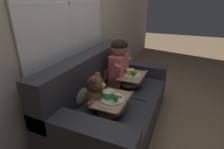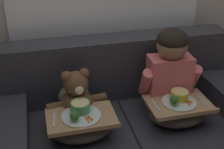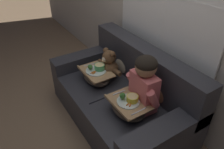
% 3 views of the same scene
% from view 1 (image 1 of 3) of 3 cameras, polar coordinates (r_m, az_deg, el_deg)
% --- Properties ---
extents(ground_plane, '(14.00, 14.00, 0.00)m').
position_cam_1_polar(ground_plane, '(2.31, 1.18, -15.62)').
color(ground_plane, '#8E7051').
extents(wall_back_with_window, '(8.00, 0.08, 2.60)m').
position_cam_1_polar(wall_back_with_window, '(2.11, -14.68, 18.56)').
color(wall_back_with_window, '#BCB2A3').
rests_on(wall_back_with_window, ground_plane).
extents(couch, '(1.74, 0.95, 0.87)m').
position_cam_1_polar(couch, '(2.16, -0.50, -8.69)').
color(couch, '#2D2D33').
rests_on(couch, ground_plane).
extents(throw_pillow_behind_child, '(0.34, 0.16, 0.35)m').
position_cam_1_polar(throw_pillow_behind_child, '(2.39, -2.29, 1.56)').
color(throw_pillow_behind_child, '#B2754C').
rests_on(throw_pillow_behind_child, couch).
extents(throw_pillow_behind_teddy, '(0.32, 0.15, 0.33)m').
position_cam_1_polar(throw_pillow_behind_teddy, '(1.88, -10.83, -5.09)').
color(throw_pillow_behind_teddy, '#C1B293').
rests_on(throw_pillow_behind_teddy, couch).
extents(child_figure, '(0.43, 0.21, 0.59)m').
position_cam_1_polar(child_figure, '(2.26, 2.39, 4.71)').
color(child_figure, '#DB6666').
rests_on(child_figure, couch).
extents(teddy_bear, '(0.41, 0.29, 0.38)m').
position_cam_1_polar(teddy_bear, '(1.78, -5.13, -6.42)').
color(teddy_bear, brown).
rests_on(teddy_bear, couch).
extents(lap_tray_child, '(0.42, 0.30, 0.23)m').
position_cam_1_polar(lap_tray_child, '(2.29, 6.51, -1.64)').
color(lap_tray_child, '#473D33').
rests_on(lap_tray_child, child_figure).
extents(lap_tray_teddy, '(0.42, 0.29, 0.23)m').
position_cam_1_polar(lap_tray_teddy, '(1.75, 0.10, -9.73)').
color(lap_tray_teddy, '#473D33').
rests_on(lap_tray_teddy, teddy_bear).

